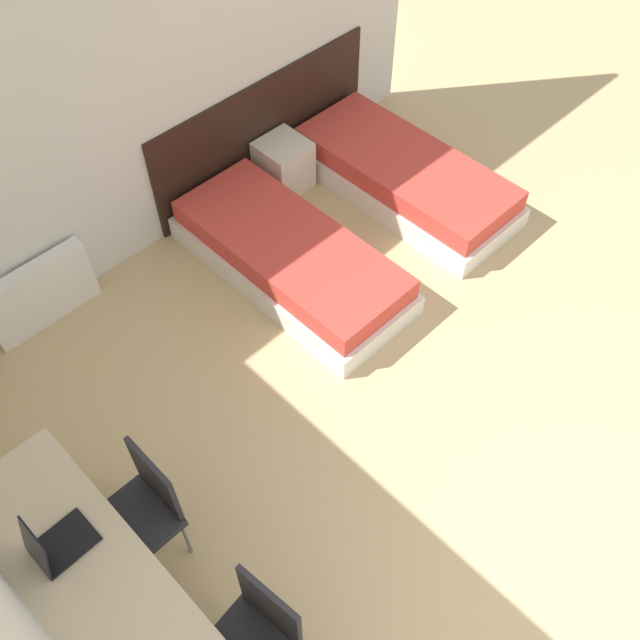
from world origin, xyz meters
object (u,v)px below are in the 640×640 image
chair_near_laptop (142,509)px  bed_near_window (291,257)px  laptop (54,545)px  chair_near_notebook (255,638)px  nightstand (284,165)px  bed_near_door (405,177)px

chair_near_laptop → bed_near_window: bearing=26.6°
chair_near_laptop → laptop: bearing=179.1°
chair_near_laptop → laptop: 0.54m
chair_near_laptop → chair_near_notebook: size_ratio=1.00×
nightstand → bed_near_window: bearing=-129.9°
bed_near_door → chair_near_notebook: (-3.47, -2.00, 0.33)m
bed_near_door → laptop: 4.11m
laptop → chair_near_notebook: bearing=-65.7°
nightstand → laptop: size_ratio=1.47×
bed_near_door → laptop: bearing=-165.2°
bed_near_door → chair_near_notebook: bearing=-150.0°
chair_near_notebook → nightstand: bearing=39.0°
laptop → bed_near_window: bearing=21.1°
bed_near_window → bed_near_door: size_ratio=1.00×
bed_near_window → chair_near_laptop: bearing=-153.6°
bed_near_door → chair_near_laptop: (-3.47, -1.05, 0.33)m
chair_near_laptop → chair_near_notebook: same height
bed_near_door → laptop: (-3.92, -1.04, 0.63)m
bed_near_door → chair_near_laptop: chair_near_laptop is taller
nightstand → laptop: bearing=-150.3°
chair_near_laptop → laptop: (-0.46, 0.01, 0.29)m
chair_near_notebook → laptop: size_ratio=2.97×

